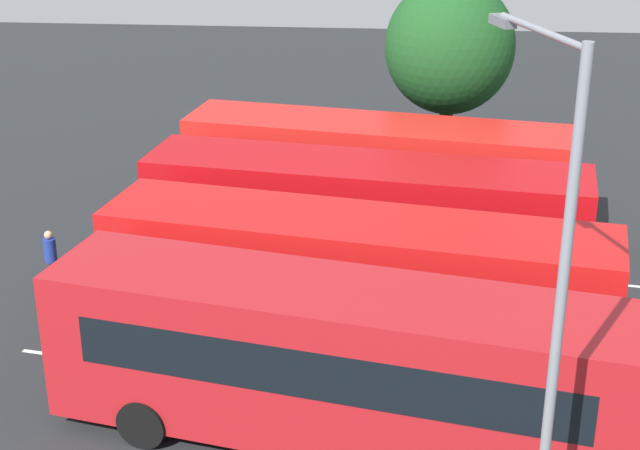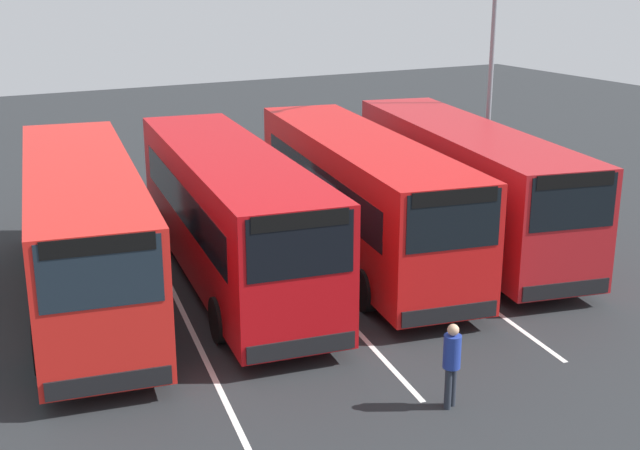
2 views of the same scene
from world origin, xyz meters
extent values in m
plane|color=#232628|center=(0.00, 0.00, 0.00)|extent=(72.46, 72.46, 0.00)
cube|color=red|center=(-0.39, -5.44, 1.84)|extent=(11.41, 4.22, 2.98)
cube|color=#19232D|center=(5.08, -6.35, 2.65)|extent=(0.47, 2.12, 1.25)
cube|color=#19232D|center=(-0.19, -4.28, 2.20)|extent=(9.27, 1.62, 0.95)
cube|color=#19232D|center=(-0.58, -6.60, 2.20)|extent=(9.27, 1.62, 0.95)
cube|color=black|center=(5.10, -6.35, 3.16)|extent=(0.42, 1.93, 0.32)
cube|color=black|center=(5.11, -6.36, 0.57)|extent=(0.46, 2.21, 0.36)
cylinder|color=black|center=(3.32, -4.89, 0.50)|extent=(1.04, 0.44, 1.00)
cylinder|color=black|center=(2.95, -7.16, 0.50)|extent=(1.04, 0.44, 1.00)
cylinder|color=black|center=(-3.72, -3.72, 0.50)|extent=(1.04, 0.44, 1.00)
cylinder|color=black|center=(-4.10, -5.99, 0.50)|extent=(1.04, 0.44, 1.00)
cube|color=#B70C11|center=(-0.12, -1.89, 1.84)|extent=(11.39, 3.95, 2.98)
cube|color=black|center=(5.36, -2.66, 2.65)|extent=(0.41, 2.13, 1.25)
cube|color=black|center=(0.04, -0.72, 2.20)|extent=(9.30, 1.38, 0.95)
cube|color=black|center=(-0.29, -3.06, 2.20)|extent=(9.30, 1.38, 0.95)
cube|color=black|center=(5.38, -2.66, 3.16)|extent=(0.37, 1.93, 0.32)
cube|color=black|center=(5.39, -2.66, 0.57)|extent=(0.41, 2.22, 0.36)
cylinder|color=black|center=(3.57, -1.25, 0.50)|extent=(1.03, 0.42, 1.00)
cylinder|color=black|center=(3.25, -3.52, 0.50)|extent=(1.03, 0.42, 1.00)
cylinder|color=black|center=(-3.50, -0.25, 0.50)|extent=(1.03, 0.42, 1.00)
cylinder|color=black|center=(-3.82, -2.53, 0.50)|extent=(1.03, 0.42, 1.00)
cube|color=red|center=(-0.09, 1.86, 1.84)|extent=(11.42, 4.35, 2.98)
cube|color=black|center=(5.36, 0.89, 2.65)|extent=(0.49, 2.12, 1.25)
cube|color=black|center=(0.12, 3.02, 2.20)|extent=(9.25, 1.73, 0.95)
cube|color=black|center=(-0.30, 0.70, 2.20)|extent=(9.25, 1.73, 0.95)
cube|color=black|center=(5.38, 0.88, 3.16)|extent=(0.44, 1.92, 0.32)
cube|color=black|center=(5.39, 0.88, 0.57)|extent=(0.49, 2.21, 0.36)
cylinder|color=black|center=(3.63, 2.36, 0.50)|extent=(1.04, 0.45, 1.00)
cylinder|color=black|center=(3.22, 0.10, 0.50)|extent=(1.04, 0.45, 1.00)
cylinder|color=black|center=(-3.41, 3.62, 0.50)|extent=(1.04, 0.45, 1.00)
cylinder|color=black|center=(-3.81, 1.36, 0.50)|extent=(1.04, 0.45, 1.00)
cube|color=#AD191E|center=(0.04, 5.25, 1.84)|extent=(11.43, 4.70, 2.98)
cube|color=black|center=(5.46, 4.10, 2.65)|extent=(0.56, 2.11, 1.25)
cube|color=black|center=(0.29, 6.41, 2.20)|extent=(9.19, 2.04, 0.95)
cube|color=black|center=(-0.20, 4.10, 2.20)|extent=(9.19, 2.04, 0.95)
cube|color=black|center=(5.48, 4.09, 3.16)|extent=(0.50, 1.91, 0.32)
cube|color=black|center=(5.49, 4.09, 0.57)|extent=(0.56, 2.20, 0.36)
cylinder|color=black|center=(3.78, 5.63, 0.50)|extent=(1.04, 0.48, 1.00)
cylinder|color=black|center=(3.30, 3.38, 0.50)|extent=(1.04, 0.48, 1.00)
cylinder|color=black|center=(-3.21, 7.12, 0.50)|extent=(1.04, 0.48, 1.00)
cylinder|color=black|center=(-3.69, 4.87, 0.50)|extent=(1.04, 0.48, 1.00)
cylinder|color=#232833|center=(7.87, -0.95, 0.40)|extent=(0.13, 0.13, 0.79)
cylinder|color=#232833|center=(7.81, -0.80, 0.40)|extent=(0.13, 0.13, 0.79)
cylinder|color=navy|center=(7.84, -0.87, 1.10)|extent=(0.42, 0.42, 0.63)
sphere|color=tan|center=(7.84, -0.87, 1.52)|extent=(0.21, 0.21, 0.21)
cylinder|color=gray|center=(-3.28, 8.72, 4.32)|extent=(0.16, 0.16, 8.64)
cube|color=silver|center=(0.00, -3.49, 0.00)|extent=(14.97, 2.51, 0.01)
cube|color=silver|center=(0.00, 0.00, 0.00)|extent=(14.97, 2.51, 0.01)
cube|color=silver|center=(0.00, 3.49, 0.00)|extent=(14.97, 2.51, 0.01)
camera|label=1|loc=(-0.99, 20.96, 11.14)|focal=54.32mm
camera|label=2|loc=(18.92, -9.42, 7.69)|focal=47.63mm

